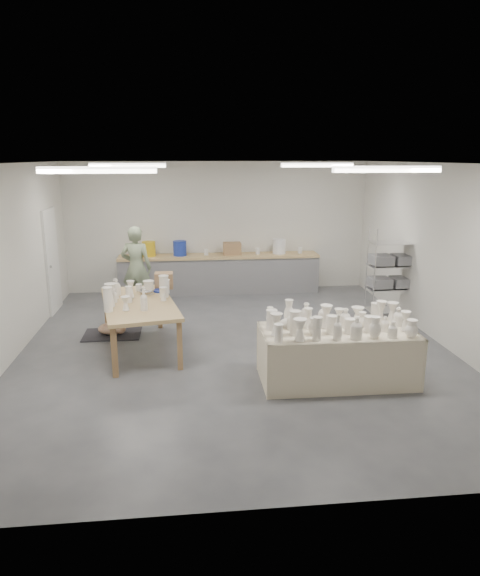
{
  "coord_description": "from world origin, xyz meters",
  "views": [
    {
      "loc": [
        -0.79,
        -7.96,
        3.09
      ],
      "look_at": [
        0.08,
        -0.03,
        1.05
      ],
      "focal_mm": 32.0,
      "sensor_mm": 36.0,
      "label": 1
    }
  ],
  "objects": [
    {
      "name": "back_counter",
      "position": [
        -0.01,
        3.68,
        0.49
      ],
      "size": [
        4.6,
        0.6,
        1.24
      ],
      "color": "tan",
      "rests_on": "ground"
    },
    {
      "name": "cat",
      "position": [
        -2.1,
        0.92,
        0.13
      ],
      "size": [
        0.55,
        0.43,
        0.21
      ],
      "rotation": [
        0.0,
        0.0,
        0.21
      ],
      "color": "white",
      "rests_on": "rug"
    },
    {
      "name": "potter",
      "position": [
        -1.79,
        2.57,
        0.87
      ],
      "size": [
        0.71,
        0.54,
        1.74
      ],
      "primitive_type": "imported",
      "rotation": [
        0.0,
        0.0,
        2.93
      ],
      "color": "gray",
      "rests_on": "ground"
    },
    {
      "name": "work_table",
      "position": [
        -1.54,
        0.27,
        0.83
      ],
      "size": [
        1.47,
        2.34,
        1.19
      ],
      "rotation": [
        0.0,
        0.0,
        0.19
      ],
      "color": "tan",
      "rests_on": "ground"
    },
    {
      "name": "room",
      "position": [
        -0.11,
        0.08,
        2.06
      ],
      "size": [
        8.0,
        8.02,
        3.0
      ],
      "color": "#424449",
      "rests_on": "ground"
    },
    {
      "name": "red_stool",
      "position": [
        -1.79,
        2.84,
        0.32
      ],
      "size": [
        0.38,
        0.38,
        0.35
      ],
      "rotation": [
        0.0,
        0.0,
        0.01
      ],
      "color": "red",
      "rests_on": "ground"
    },
    {
      "name": "rug",
      "position": [
        -2.12,
        0.94,
        0.01
      ],
      "size": [
        1.0,
        0.7,
        0.02
      ],
      "primitive_type": "cube",
      "color": "black",
      "rests_on": "ground"
    },
    {
      "name": "drying_table",
      "position": [
        1.3,
        -1.38,
        0.43
      ],
      "size": [
        2.15,
        1.04,
        1.12
      ],
      "rotation": [
        0.0,
        0.0,
        -0.01
      ],
      "color": "olive",
      "rests_on": "ground"
    },
    {
      "name": "wire_shelf",
      "position": [
        3.2,
        1.4,
        0.92
      ],
      "size": [
        0.88,
        0.48,
        1.8
      ],
      "color": "silver",
      "rests_on": "ground"
    }
  ]
}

